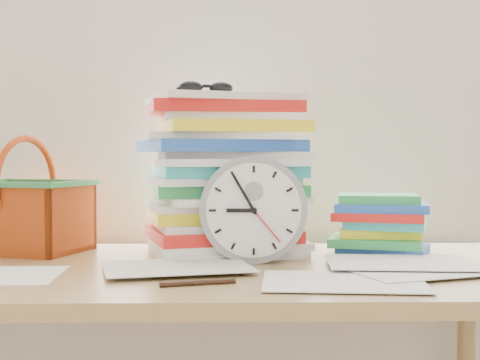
{
  "coord_description": "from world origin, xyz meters",
  "views": [
    {
      "loc": [
        0.04,
        0.23,
        0.97
      ],
      "look_at": [
        0.07,
        1.6,
        0.93
      ],
      "focal_mm": 50.0,
      "sensor_mm": 36.0,
      "label": 1
    }
  ],
  "objects_px": {
    "desk": "(206,302)",
    "clock": "(253,209)",
    "basket": "(27,195)",
    "paper_stack": "(225,175)",
    "book_stack": "(382,224)"
  },
  "relations": [
    {
      "from": "desk",
      "to": "clock",
      "type": "xyz_separation_m",
      "value": [
        0.1,
        0.04,
        0.19
      ]
    },
    {
      "from": "desk",
      "to": "clock",
      "type": "distance_m",
      "value": 0.22
    },
    {
      "from": "basket",
      "to": "book_stack",
      "type": "bearing_deg",
      "value": 16.2
    },
    {
      "from": "basket",
      "to": "desk",
      "type": "bearing_deg",
      "value": -6.95
    },
    {
      "from": "desk",
      "to": "basket",
      "type": "distance_m",
      "value": 0.52
    },
    {
      "from": "book_stack",
      "to": "basket",
      "type": "relative_size",
      "value": 0.88
    },
    {
      "from": "desk",
      "to": "basket",
      "type": "xyz_separation_m",
      "value": [
        -0.43,
        0.21,
        0.21
      ]
    },
    {
      "from": "desk",
      "to": "paper_stack",
      "type": "distance_m",
      "value": 0.32
    },
    {
      "from": "clock",
      "to": "book_stack",
      "type": "relative_size",
      "value": 0.96
    },
    {
      "from": "paper_stack",
      "to": "book_stack",
      "type": "height_order",
      "value": "paper_stack"
    },
    {
      "from": "desk",
      "to": "basket",
      "type": "relative_size",
      "value": 5.23
    },
    {
      "from": "desk",
      "to": "basket",
      "type": "height_order",
      "value": "basket"
    },
    {
      "from": "paper_stack",
      "to": "basket",
      "type": "distance_m",
      "value": 0.47
    },
    {
      "from": "book_stack",
      "to": "clock",
      "type": "bearing_deg",
      "value": -157.23
    },
    {
      "from": "paper_stack",
      "to": "clock",
      "type": "bearing_deg",
      "value": -68.22
    }
  ]
}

